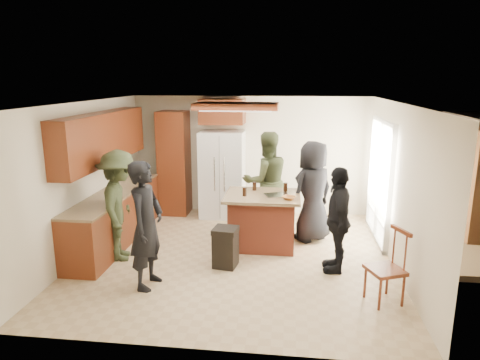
# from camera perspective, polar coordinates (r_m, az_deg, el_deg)

# --- Properties ---
(room_shell) EXTENTS (8.00, 5.20, 5.00)m
(room_shell) POSITION_cam_1_polar(r_m,az_deg,el_deg) (9.09, 29.40, -1.02)
(room_shell) COLOR tan
(room_shell) RESTS_ON ground
(person_front_left) EXTENTS (0.55, 0.71, 1.80)m
(person_front_left) POSITION_cam_1_polar(r_m,az_deg,el_deg) (6.04, -12.37, -5.90)
(person_front_left) COLOR black
(person_front_left) RESTS_ON ground
(person_behind_left) EXTENTS (1.07, 0.87, 1.90)m
(person_behind_left) POSITION_cam_1_polar(r_m,az_deg,el_deg) (8.13, 3.53, -0.19)
(person_behind_left) COLOR #343C23
(person_behind_left) RESTS_ON ground
(person_behind_right) EXTENTS (1.04, 1.01, 1.81)m
(person_behind_right) POSITION_cam_1_polar(r_m,az_deg,el_deg) (7.70, 9.67, -1.52)
(person_behind_right) COLOR black
(person_behind_right) RESTS_ON ground
(person_side_right) EXTENTS (0.49, 0.95, 1.61)m
(person_side_right) POSITION_cam_1_polar(r_m,az_deg,el_deg) (6.57, 12.89, -5.17)
(person_side_right) COLOR black
(person_side_right) RESTS_ON ground
(person_counter) EXTENTS (0.81, 1.25, 1.78)m
(person_counter) POSITION_cam_1_polar(r_m,az_deg,el_deg) (7.06, -15.73, -3.30)
(person_counter) COLOR #2E3720
(person_counter) RESTS_ON ground
(left_cabinetry) EXTENTS (0.64, 3.00, 2.30)m
(left_cabinetry) POSITION_cam_1_polar(r_m,az_deg,el_deg) (7.80, -16.80, -1.31)
(left_cabinetry) COLOR maroon
(left_cabinetry) RESTS_ON ground
(back_wall_units) EXTENTS (1.80, 0.60, 2.45)m
(back_wall_units) POSITION_cam_1_polar(r_m,az_deg,el_deg) (9.09, -7.19, 3.94)
(back_wall_units) COLOR maroon
(back_wall_units) RESTS_ON ground
(refrigerator) EXTENTS (0.90, 0.76, 1.80)m
(refrigerator) POSITION_cam_1_polar(r_m,az_deg,el_deg) (8.95, -2.36, 0.76)
(refrigerator) COLOR white
(refrigerator) RESTS_ON ground
(kitchen_island) EXTENTS (1.28, 1.03, 0.93)m
(kitchen_island) POSITION_cam_1_polar(r_m,az_deg,el_deg) (7.44, 2.98, -5.33)
(kitchen_island) COLOR #A3402A
(kitchen_island) RESTS_ON ground
(island_items) EXTENTS (0.92, 0.70, 0.15)m
(island_items) POSITION_cam_1_polar(r_m,az_deg,el_deg) (7.22, 4.85, -1.86)
(island_items) COLOR silver
(island_items) RESTS_ON kitchen_island
(trash_bin) EXTENTS (0.41, 0.41, 0.63)m
(trash_bin) POSITION_cam_1_polar(r_m,az_deg,el_deg) (6.70, -1.94, -8.91)
(trash_bin) COLOR black
(trash_bin) RESTS_ON ground
(spindle_chair) EXTENTS (0.55, 0.55, 0.99)m
(spindle_chair) POSITION_cam_1_polar(r_m,az_deg,el_deg) (5.96, 18.96, -11.23)
(spindle_chair) COLOR maroon
(spindle_chair) RESTS_ON ground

